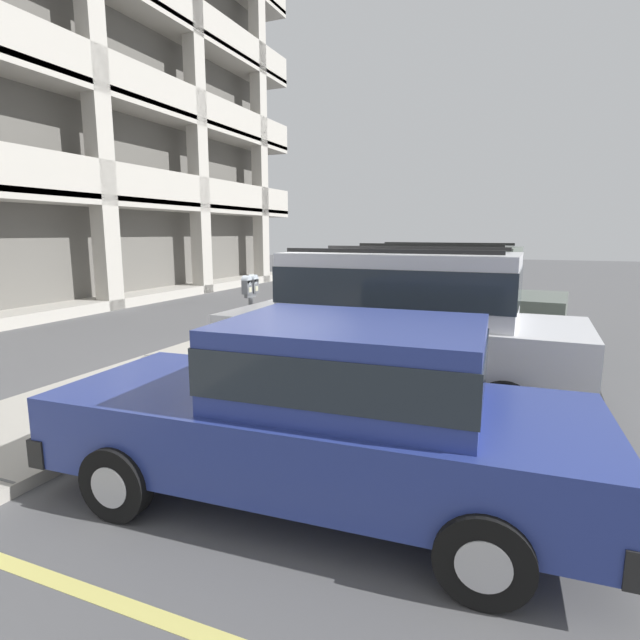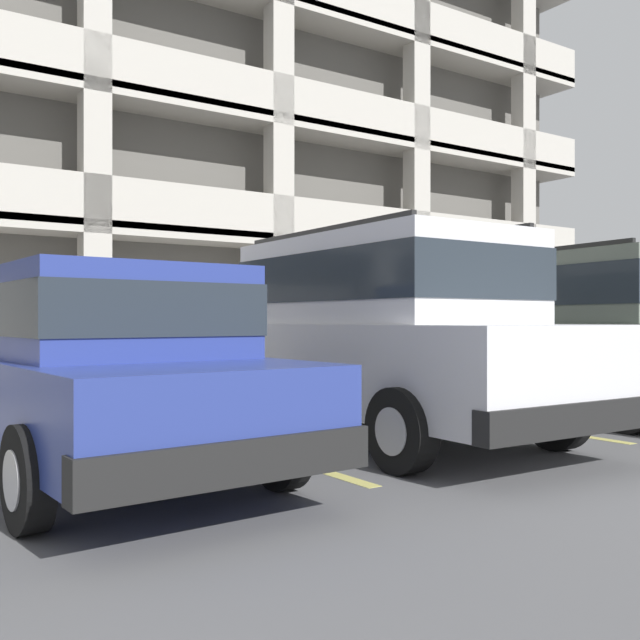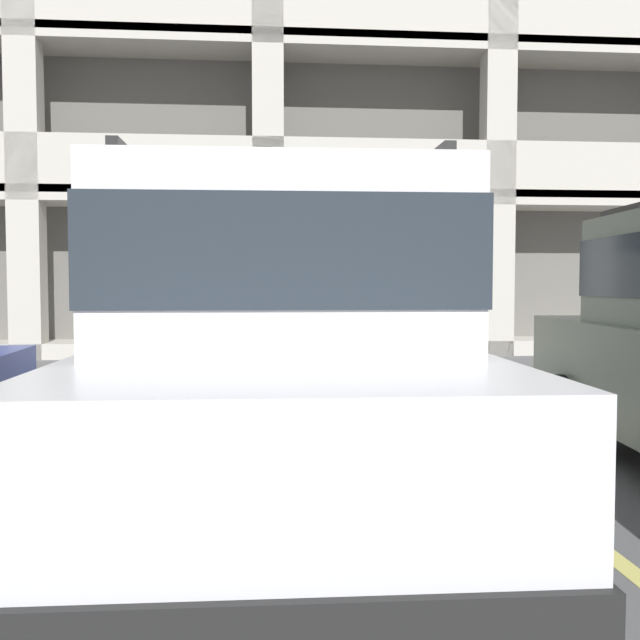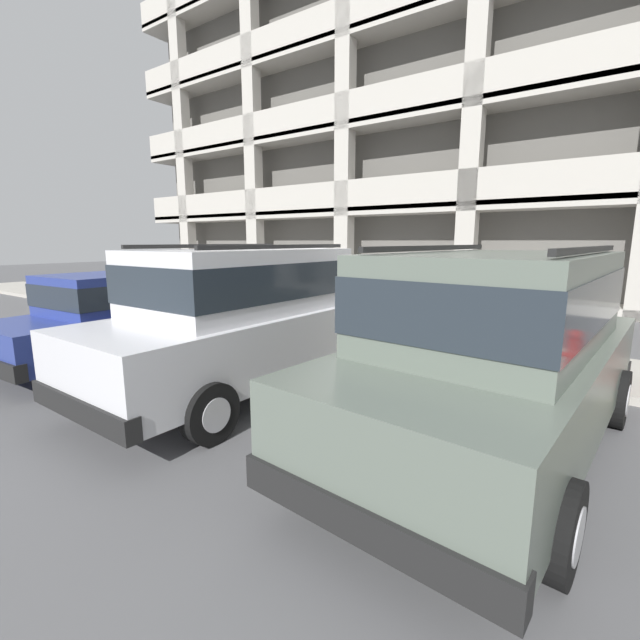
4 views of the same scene
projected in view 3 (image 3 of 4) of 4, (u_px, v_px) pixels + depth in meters
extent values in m
cube|color=#565659|center=(294.00, 448.00, 6.48)|extent=(80.00, 80.00, 0.10)
cube|color=#ADA89E|center=(288.00, 410.00, 7.76)|extent=(40.00, 2.20, 0.12)
cube|color=#606060|center=(288.00, 405.00, 7.76)|extent=(0.03, 2.16, 0.00)
cube|color=#606060|center=(639.00, 400.00, 8.10)|extent=(0.03, 2.16, 0.00)
cube|color=#DBD16B|center=(82.00, 491.00, 4.95)|extent=(0.12, 4.80, 0.01)
cube|color=#DBD16B|center=(513.00, 480.00, 5.21)|extent=(0.12, 4.80, 0.01)
cube|color=silver|center=(280.00, 401.00, 4.31)|extent=(1.91, 4.73, 0.80)
cube|color=silver|center=(280.00, 266.00, 4.22)|extent=(1.66, 2.94, 0.84)
cube|color=#232B33|center=(280.00, 262.00, 4.22)|extent=(1.69, 2.96, 0.46)
cube|color=black|center=(276.00, 390.00, 6.63)|extent=(1.88, 0.19, 0.24)
cube|color=black|center=(292.00, 633.00, 2.02)|extent=(1.88, 0.19, 0.24)
cube|color=silver|center=(337.00, 351.00, 6.70)|extent=(0.24, 0.03, 0.14)
cube|color=silver|center=(215.00, 352.00, 6.62)|extent=(0.24, 0.03, 0.14)
cylinder|color=black|center=(387.00, 419.00, 5.85)|extent=(0.21, 0.66, 0.66)
cylinder|color=#B2B2B7|center=(387.00, 419.00, 5.85)|extent=(0.23, 0.37, 0.36)
cylinder|color=black|center=(165.00, 422.00, 5.72)|extent=(0.21, 0.66, 0.66)
cylinder|color=#B2B2B7|center=(165.00, 422.00, 5.72)|extent=(0.23, 0.37, 0.36)
cylinder|color=black|center=(504.00, 553.00, 2.94)|extent=(0.21, 0.66, 0.66)
cylinder|color=#B2B2B7|center=(504.00, 553.00, 2.94)|extent=(0.23, 0.37, 0.36)
cylinder|color=black|center=(58.00, 565.00, 2.82)|extent=(0.21, 0.66, 0.66)
cylinder|color=#B2B2B7|center=(58.00, 565.00, 2.82)|extent=(0.23, 0.37, 0.36)
cube|color=black|center=(395.00, 189.00, 4.24)|extent=(0.09, 2.62, 0.05)
cube|color=black|center=(161.00, 186.00, 4.15)|extent=(0.09, 2.62, 0.05)
cylinder|color=black|center=(7.00, 431.00, 5.51)|extent=(0.19, 0.61, 0.60)
cylinder|color=#B2B2B7|center=(7.00, 431.00, 5.51)|extent=(0.20, 0.34, 0.33)
cube|color=black|center=(628.00, 385.00, 7.00)|extent=(1.88, 0.32, 0.24)
cube|color=silver|center=(569.00, 348.00, 7.03)|extent=(0.24, 0.05, 0.14)
cylinder|color=black|center=(566.00, 412.00, 6.15)|extent=(0.26, 0.67, 0.66)
cylinder|color=#B2B2B7|center=(566.00, 412.00, 6.15)|extent=(0.25, 0.38, 0.36)
cylinder|color=#595B60|center=(314.00, 365.00, 6.81)|extent=(0.07, 0.07, 1.09)
cube|color=#595B60|center=(314.00, 304.00, 6.78)|extent=(0.28, 0.06, 0.06)
cube|color=#515459|center=(304.00, 290.00, 6.76)|extent=(0.15, 0.11, 0.22)
cylinder|color=#9EA8B2|center=(304.00, 278.00, 6.75)|extent=(0.15, 0.11, 0.15)
cube|color=#B7B293|center=(304.00, 294.00, 6.70)|extent=(0.08, 0.01, 0.08)
cube|color=#515459|center=(325.00, 290.00, 6.78)|extent=(0.15, 0.11, 0.22)
cylinder|color=#9EA8B2|center=(325.00, 278.00, 6.77)|extent=(0.15, 0.11, 0.15)
cube|color=#B7B293|center=(325.00, 294.00, 6.72)|extent=(0.08, 0.01, 0.08)
cube|color=#64625C|center=(265.00, 56.00, 18.95)|extent=(31.36, 8.80, 15.00)
cube|color=#B7B2A8|center=(266.00, 333.00, 18.73)|extent=(32.00, 10.00, 0.30)
cube|color=#B7B2A8|center=(266.00, 218.00, 18.58)|extent=(32.00, 10.00, 0.30)
cube|color=#B7B2A8|center=(268.00, 166.00, 13.67)|extent=(32.00, 0.20, 1.10)
cube|color=#B7B2A8|center=(265.00, 102.00, 18.42)|extent=(32.00, 10.00, 0.30)
cube|color=#B7B2A8|center=(268.00, 7.00, 13.52)|extent=(32.00, 0.20, 1.10)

